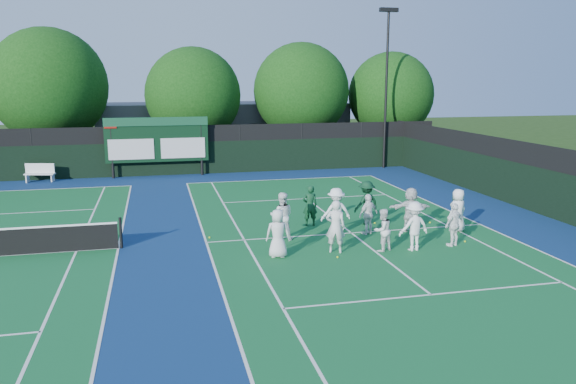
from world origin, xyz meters
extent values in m
plane|color=#1D380F|center=(0.00, 0.00, 0.00)|extent=(120.00, 120.00, 0.00)
cube|color=navy|center=(-6.00, 1.00, 0.00)|extent=(34.00, 32.00, 0.01)
cube|color=#125B2A|center=(0.00, 1.00, 0.01)|extent=(10.97, 23.77, 0.00)
cube|color=silver|center=(0.00, 12.88, 0.01)|extent=(10.97, 0.08, 0.00)
cube|color=silver|center=(-5.49, 1.00, 0.01)|extent=(0.08, 23.77, 0.00)
cube|color=silver|center=(5.49, 1.00, 0.01)|extent=(0.08, 23.77, 0.00)
cube|color=silver|center=(-4.12, 1.00, 0.01)|extent=(0.08, 23.77, 0.00)
cube|color=silver|center=(4.12, 1.00, 0.01)|extent=(0.08, 23.77, 0.00)
cube|color=silver|center=(0.00, -5.40, 0.01)|extent=(8.23, 0.08, 0.00)
cube|color=silver|center=(0.00, 7.40, 0.01)|extent=(8.23, 0.08, 0.00)
cube|color=silver|center=(0.00, 1.00, 0.01)|extent=(0.08, 12.80, 0.00)
cube|color=silver|center=(-14.00, 12.88, 0.01)|extent=(10.97, 0.08, 0.00)
cube|color=silver|center=(-8.52, 1.00, 0.01)|extent=(0.08, 23.77, 0.00)
cube|color=silver|center=(-9.88, 1.00, 0.01)|extent=(0.08, 23.77, 0.00)
cube|color=black|center=(-6.00, 16.00, 1.00)|extent=(34.00, 0.08, 2.00)
cube|color=black|center=(-6.00, 16.00, 2.50)|extent=(34.00, 0.05, 1.00)
cube|color=black|center=(9.00, 1.00, 1.00)|extent=(0.08, 32.00, 2.00)
cube|color=black|center=(9.00, 1.00, 2.50)|extent=(0.05, 32.00, 1.00)
cylinder|color=black|center=(-9.60, 15.60, 1.75)|extent=(0.16, 0.16, 3.50)
cylinder|color=black|center=(-4.40, 15.60, 1.75)|extent=(0.16, 0.16, 3.50)
cube|color=black|center=(-7.00, 15.60, 2.20)|extent=(6.00, 0.15, 2.60)
cube|color=#14462A|center=(-7.00, 15.50, 3.30)|extent=(6.00, 0.05, 0.50)
cube|color=silver|center=(-8.50, 15.50, 1.70)|extent=(2.60, 0.04, 1.20)
cube|color=silver|center=(-5.50, 15.50, 1.70)|extent=(2.60, 0.04, 1.20)
cube|color=#99140C|center=(-9.60, 15.50, 3.20)|extent=(0.70, 0.04, 0.50)
cube|color=slate|center=(-2.00, 24.00, 2.00)|extent=(18.00, 6.00, 4.00)
cylinder|color=black|center=(7.50, 15.70, 5.00)|extent=(0.16, 0.16, 10.00)
cube|color=black|center=(7.50, 15.70, 10.00)|extent=(1.20, 0.30, 0.25)
cylinder|color=black|center=(-8.40, 1.00, 0.55)|extent=(0.10, 0.10, 1.10)
cube|color=silver|center=(-13.57, 15.30, 0.47)|extent=(1.72, 0.82, 0.07)
cube|color=silver|center=(-13.57, 15.47, 0.78)|extent=(1.63, 0.46, 0.55)
cube|color=silver|center=(-14.23, 15.30, 0.22)|extent=(0.16, 0.39, 0.44)
cube|color=silver|center=(-12.91, 15.30, 0.22)|extent=(0.16, 0.39, 0.44)
cylinder|color=black|center=(-13.40, 19.50, 1.33)|extent=(0.44, 0.44, 2.65)
sphere|color=#0D370C|center=(-13.40, 19.50, 5.34)|extent=(7.15, 7.15, 7.15)
sphere|color=#0D370C|center=(-12.80, 19.80, 4.62)|extent=(5.01, 5.01, 5.01)
cylinder|color=black|center=(-4.53, 19.50, 1.18)|extent=(0.44, 0.44, 2.35)
sphere|color=#0D370C|center=(-4.53, 19.50, 4.71)|extent=(6.28, 6.28, 6.28)
sphere|color=#0D370C|center=(-3.93, 19.80, 4.08)|extent=(4.40, 4.40, 4.40)
cylinder|color=black|center=(2.85, 19.50, 1.24)|extent=(0.44, 0.44, 2.48)
sphere|color=#0D370C|center=(2.85, 19.50, 4.95)|extent=(6.58, 6.58, 6.58)
sphere|color=#0D370C|center=(3.45, 19.80, 4.29)|extent=(4.60, 4.60, 4.60)
cylinder|color=black|center=(9.49, 19.50, 1.19)|extent=(0.44, 0.44, 2.37)
sphere|color=#0D370C|center=(9.49, 19.50, 4.65)|extent=(6.06, 6.06, 6.06)
sphere|color=#0D370C|center=(10.09, 19.80, 4.04)|extent=(4.24, 4.24, 4.24)
sphere|color=#C9E51B|center=(-1.46, -1.76, 0.03)|extent=(0.07, 0.07, 0.07)
sphere|color=#C9E51B|center=(3.62, 1.67, 0.03)|extent=(0.07, 0.07, 0.07)
sphere|color=#C9E51B|center=(3.56, -1.10, 0.03)|extent=(0.07, 0.07, 0.07)
sphere|color=#C9E51B|center=(-5.32, 1.53, 0.03)|extent=(0.07, 0.07, 0.07)
sphere|color=#C9E51B|center=(1.41, 2.12, 0.03)|extent=(0.07, 0.07, 0.07)
sphere|color=#C9E51B|center=(3.45, -0.34, 0.03)|extent=(0.07, 0.07, 0.07)
imported|color=silver|center=(-3.34, -1.21, 0.81)|extent=(0.87, 0.65, 1.62)
imported|color=silver|center=(-1.35, -1.16, 0.91)|extent=(0.77, 0.64, 1.81)
imported|color=white|center=(0.26, -1.35, 0.73)|extent=(0.87, 0.79, 1.47)
imported|color=white|center=(1.33, -1.53, 0.85)|extent=(1.17, 0.77, 1.70)
imported|color=white|center=(2.91, -1.40, 0.77)|extent=(0.98, 0.70, 1.55)
imported|color=white|center=(-2.76, 0.79, 0.88)|extent=(0.97, 0.82, 1.75)
imported|color=white|center=(-0.66, 0.90, 0.90)|extent=(1.19, 0.73, 1.80)
imported|color=white|center=(0.56, 0.74, 0.77)|extent=(0.98, 0.72, 1.55)
imported|color=silver|center=(2.29, 0.75, 0.86)|extent=(1.66, 0.78, 1.72)
imported|color=white|center=(4.03, 0.31, 0.83)|extent=(0.93, 0.75, 1.66)
imported|color=#103B20|center=(-1.24, 2.45, 0.82)|extent=(0.62, 0.43, 1.64)
imported|color=#0D331C|center=(1.02, 2.11, 0.89)|extent=(1.30, 1.01, 1.77)
camera|label=1|loc=(-7.09, -18.48, 5.76)|focal=35.00mm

